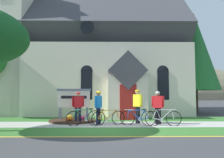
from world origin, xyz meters
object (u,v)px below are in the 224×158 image
at_px(bicycle_blue, 138,117).
at_px(cyclist_in_orange_jersey, 158,105).
at_px(cyclist_in_white_jersey, 138,103).
at_px(bicycle_yellow, 85,118).
at_px(cyclist_in_red_jersey, 78,105).
at_px(roadside_conifer, 195,51).
at_px(bicycle_green, 163,118).
at_px(church_sign, 74,99).
at_px(cyclist_in_yellow_jersey, 98,105).
at_px(bicycle_orange, 108,118).

distance_m(bicycle_blue, cyclist_in_orange_jersey, 1.25).
bearing_deg(cyclist_in_white_jersey, bicycle_yellow, -163.74).
height_order(bicycle_blue, cyclist_in_red_jersey, cyclist_in_red_jersey).
height_order(cyclist_in_red_jersey, roadside_conifer, roadside_conifer).
distance_m(bicycle_green, cyclist_in_orange_jersey, 0.83).
relative_size(bicycle_green, roadside_conifer, 0.21).
distance_m(bicycle_yellow, roadside_conifer, 11.46).
distance_m(church_sign, roadside_conifer, 10.81).
bearing_deg(bicycle_green, bicycle_yellow, 177.03).
xyz_separation_m(cyclist_in_yellow_jersey, cyclist_in_white_jersey, (2.04, 0.42, 0.06)).
relative_size(cyclist_in_red_jersey, cyclist_in_orange_jersey, 0.98).
height_order(cyclist_in_red_jersey, cyclist_in_yellow_jersey, cyclist_in_yellow_jersey).
bearing_deg(bicycle_green, cyclist_in_white_jersey, 137.98).
distance_m(bicycle_yellow, bicycle_green, 3.78).
xyz_separation_m(bicycle_orange, cyclist_in_red_jersey, (-1.63, 0.92, 0.58)).
xyz_separation_m(church_sign, cyclist_in_orange_jersey, (4.49, -1.50, -0.24)).
bearing_deg(bicycle_orange, bicycle_green, -7.94).
height_order(bicycle_yellow, roadside_conifer, roadside_conifer).
relative_size(cyclist_in_red_jersey, cyclist_in_yellow_jersey, 0.97).
bearing_deg(cyclist_in_white_jersey, bicycle_blue, -96.72).
bearing_deg(church_sign, bicycle_blue, -27.54).
height_order(church_sign, cyclist_in_orange_jersey, church_sign).
height_order(church_sign, roadside_conifer, roadside_conifer).
distance_m(bicycle_orange, roadside_conifer, 10.59).
relative_size(bicycle_orange, bicycle_blue, 0.95).
bearing_deg(bicycle_blue, bicycle_yellow, -178.04).
bearing_deg(bicycle_yellow, bicycle_green, -2.97).
xyz_separation_m(bicycle_green, cyclist_in_red_jersey, (-4.26, 1.28, 0.56)).
height_order(bicycle_orange, cyclist_in_yellow_jersey, cyclist_in_yellow_jersey).
bearing_deg(cyclist_in_orange_jersey, roadside_conifer, 54.90).
bearing_deg(cyclist_in_yellow_jersey, cyclist_in_red_jersey, 147.26).
relative_size(church_sign, bicycle_green, 1.11).
distance_m(church_sign, cyclist_in_red_jersey, 0.91).
distance_m(bicycle_blue, cyclist_in_white_jersey, 0.96).
xyz_separation_m(bicycle_yellow, roadside_conifer, (8.10, 6.69, 4.59)).
distance_m(bicycle_blue, cyclist_in_yellow_jersey, 2.07).
bearing_deg(cyclist_in_white_jersey, roadside_conifer, 47.52).
bearing_deg(cyclist_in_orange_jersey, cyclist_in_yellow_jersey, -179.65).
xyz_separation_m(bicycle_orange, cyclist_in_orange_jersey, (2.52, 0.21, 0.61)).
bearing_deg(cyclist_in_white_jersey, bicycle_orange, -158.30).
bearing_deg(roadside_conifer, church_sign, -151.68).
xyz_separation_m(bicycle_blue, cyclist_in_red_jersey, (-3.09, 1.00, 0.57)).
relative_size(bicycle_orange, cyclist_in_red_jersey, 1.01).
distance_m(cyclist_in_yellow_jersey, roadside_conifer, 10.56).
bearing_deg(roadside_conifer, cyclist_in_red_jersey, -146.84).
height_order(church_sign, bicycle_blue, church_sign).
height_order(church_sign, cyclist_in_yellow_jersey, church_sign).
relative_size(bicycle_green, cyclist_in_red_jersey, 1.07).
distance_m(bicycle_blue, bicycle_yellow, 2.61).
distance_m(bicycle_orange, cyclist_in_red_jersey, 1.96).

